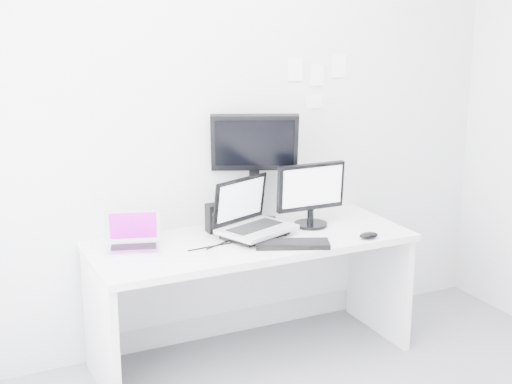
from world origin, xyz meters
The scene contains 13 objects.
back_wall centered at (0.00, 1.60, 1.35)m, with size 3.60×3.60×0.00m, color silver.
desk centered at (0.00, 1.25, 0.36)m, with size 1.80×0.70×0.73m, color silver.
macbook centered at (-0.65, 1.33, 0.84)m, with size 0.29×0.22×0.22m, color silver.
speaker centered at (-0.14, 1.45, 0.81)m, with size 0.08×0.08×0.16m, color black.
dell_laptop centered at (0.04, 1.26, 0.90)m, with size 0.40×0.31×0.33m, color #A7AAAF.
rear_monitor centered at (0.13, 1.49, 1.07)m, with size 0.50×0.18×0.68m, color black.
samsung_monitor centered at (0.42, 1.31, 0.92)m, with size 0.42×0.19×0.39m, color black.
keyboard centered at (0.14, 1.03, 0.74)m, with size 0.40×0.14×0.03m, color black.
mouse centered at (0.59, 0.97, 0.75)m, with size 0.11×0.07×0.04m, color black.
wall_note_0 centered at (0.45, 1.59, 1.62)m, with size 0.10×0.00×0.14m, color white.
wall_note_1 centered at (0.60, 1.59, 1.58)m, with size 0.09×0.00×0.13m, color white.
wall_note_2 centered at (0.75, 1.59, 1.63)m, with size 0.10×0.00×0.14m, color white.
wall_note_3 centered at (0.58, 1.59, 1.42)m, with size 0.11×0.00×0.08m, color white.
Camera 1 is at (-1.63, -2.26, 2.01)m, focal length 51.15 mm.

